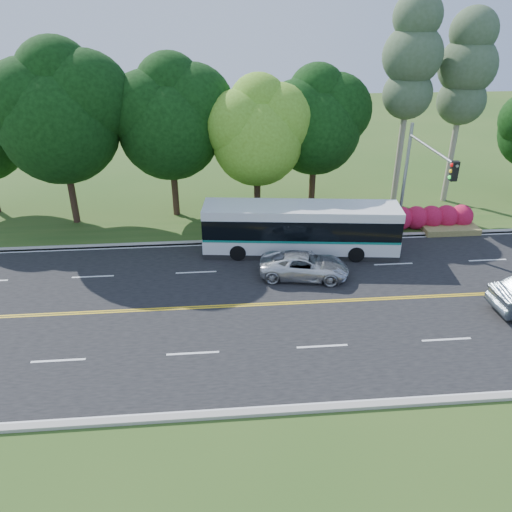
{
  "coord_description": "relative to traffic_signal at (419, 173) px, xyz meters",
  "views": [
    {
      "loc": [
        -4.81,
        -20.36,
        13.2
      ],
      "look_at": [
        -2.86,
        2.0,
        1.64
      ],
      "focal_mm": 35.0,
      "sensor_mm": 36.0,
      "label": 1
    }
  ],
  "objects": [
    {
      "name": "curb_north",
      "position": [
        -6.49,
        1.75,
        -4.6
      ],
      "size": [
        60.0,
        0.3,
        0.15
      ],
      "primitive_type": "cube",
      "color": "#A8A398",
      "rests_on": "ground"
    },
    {
      "name": "transit_bus",
      "position": [
        -6.51,
        0.04,
        -3.22
      ],
      "size": [
        11.28,
        3.68,
        2.9
      ],
      "rotation": [
        0.0,
        0.0,
        -0.12
      ],
      "color": "silver",
      "rests_on": "road"
    },
    {
      "name": "traffic_signal",
      "position": [
        0.0,
        0.0,
        0.0
      ],
      "size": [
        0.42,
        6.1,
        7.0
      ],
      "color": "#919499",
      "rests_on": "ground"
    },
    {
      "name": "grass_verge",
      "position": [
        -6.49,
        3.6,
        -4.62
      ],
      "size": [
        60.0,
        4.0,
        0.1
      ],
      "primitive_type": "cube",
      "color": "#2E511B",
      "rests_on": "ground"
    },
    {
      "name": "curb_south",
      "position": [
        -6.49,
        -12.55,
        -4.6
      ],
      "size": [
        60.0,
        0.3,
        0.15
      ],
      "primitive_type": "cube",
      "color": "#A8A398",
      "rests_on": "ground"
    },
    {
      "name": "bougainvillea_hedge",
      "position": [
        0.69,
        2.75,
        -3.95
      ],
      "size": [
        9.5,
        2.25,
        1.5
      ],
      "color": "#A40D25",
      "rests_on": "ground"
    },
    {
      "name": "lane_markings",
      "position": [
        -6.59,
        -5.4,
        -4.65
      ],
      "size": [
        57.6,
        13.82,
        0.0
      ],
      "color": "gold",
      "rests_on": "road"
    },
    {
      "name": "road",
      "position": [
        -6.49,
        -5.4,
        -4.66
      ],
      "size": [
        60.0,
        14.0,
        0.02
      ],
      "primitive_type": "cube",
      "color": "black",
      "rests_on": "ground"
    },
    {
      "name": "suv",
      "position": [
        -6.73,
        -2.84,
        -4.0
      ],
      "size": [
        5.01,
        2.96,
        1.31
      ],
      "primitive_type": "imported",
      "rotation": [
        0.0,
        0.0,
        1.39
      ],
      "color": "silver",
      "rests_on": "road"
    },
    {
      "name": "tree_row",
      "position": [
        -11.65,
        6.73,
        2.06
      ],
      "size": [
        44.7,
        9.1,
        13.84
      ],
      "color": "black",
      "rests_on": "ground"
    },
    {
      "name": "ground",
      "position": [
        -6.49,
        -5.4,
        -4.67
      ],
      "size": [
        120.0,
        120.0,
        0.0
      ],
      "primitive_type": "plane",
      "color": "#2E511B",
      "rests_on": "ground"
    }
  ]
}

